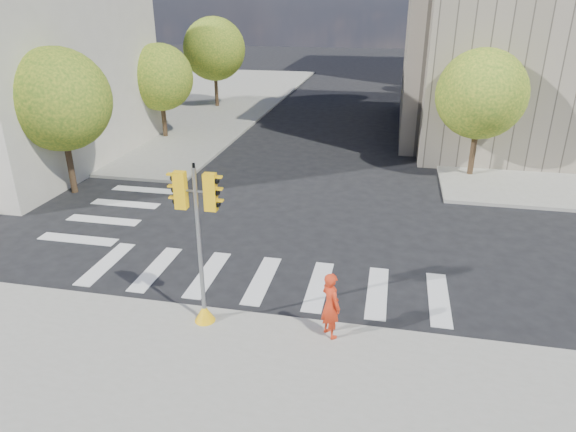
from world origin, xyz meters
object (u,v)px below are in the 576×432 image
object	(u,v)px
lamp_near	(482,72)
lamp_far	(457,48)
photographer	(331,305)
traffic_signal	(201,259)

from	to	relation	value
lamp_near	lamp_far	bearing A→B (deg)	90.00
lamp_near	photographer	distance (m)	19.75
traffic_signal	lamp_near	bearing A→B (deg)	62.78
lamp_far	traffic_signal	distance (m)	33.97
lamp_near	traffic_signal	size ratio (longest dim) A/B	1.82
lamp_near	traffic_signal	xyz separation A→B (m)	(-9.01, -18.65, -2.55)
traffic_signal	lamp_far	bearing A→B (deg)	73.14
lamp_far	photographer	size ratio (longest dim) A/B	4.48
traffic_signal	photographer	distance (m)	3.53
lamp_near	photographer	world-z (taller)	lamp_near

